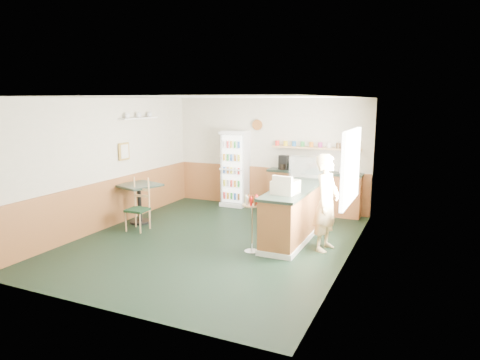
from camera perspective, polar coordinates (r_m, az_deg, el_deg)
The scene contains 13 objects.
ground at distance 8.27m, azimuth -3.53°, elevation -8.10°, with size 6.00×6.00×0.00m, color black.
room_envelope at distance 8.67m, azimuth -2.72°, elevation 3.12°, with size 5.04×6.02×2.72m.
service_counter at distance 8.61m, azimuth 7.82°, elevation -4.23°, with size 0.68×3.01×1.01m.
back_counter at distance 10.26m, azimuth 9.71°, elevation -1.37°, with size 2.24×0.42×1.69m.
drinks_fridge at distance 10.79m, azimuth -0.66°, elevation 1.54°, with size 0.63×0.53×1.91m.
display_case at distance 9.16m, azimuth 9.27°, elevation 1.59°, with size 0.81×0.42×0.46m.
cash_register at distance 7.65m, azimuth 6.09°, elevation -0.93°, with size 0.41×0.43×0.24m, color beige.
shopkeeper at distance 7.71m, azimuth 11.45°, elevation -3.00°, with size 0.58×0.42×1.73m, color tan.
condiment_stand at distance 7.49m, azimuth 1.56°, elevation -4.69°, with size 0.32×0.32×1.01m.
newspaper_rack at distance 8.94m, azimuth 6.15°, elevation -2.73°, with size 0.09×0.47×0.74m.
cafe_table at distance 9.55m, azimuth -13.29°, elevation -2.05°, with size 0.99×0.99×0.86m.
cafe_chair at distance 9.09m, azimuth -13.23°, elevation -2.97°, with size 0.42×0.42×1.08m.
dog_doorstop at distance 8.69m, azimuth 3.88°, elevation -6.34°, with size 0.21×0.28×0.26m.
Camera 1 is at (3.67, -6.93, 2.64)m, focal length 32.00 mm.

